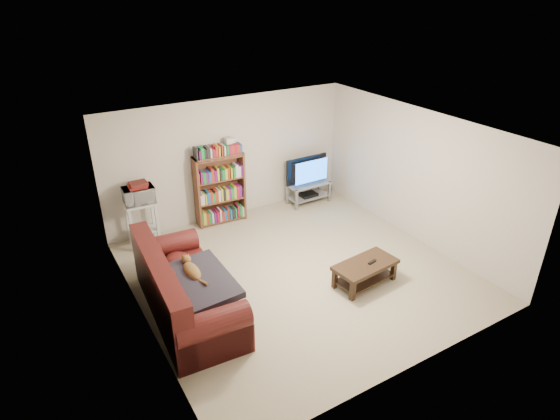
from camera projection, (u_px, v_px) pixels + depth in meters
floor at (298, 272)px, 7.73m from camera, size 5.00×5.00×0.00m
ceiling at (300, 131)px, 6.66m from camera, size 5.00×5.00×0.00m
wall_back at (229, 159)px, 9.12m from camera, size 5.00×0.00×5.00m
wall_front at (419, 290)px, 5.27m from camera, size 5.00×0.00×5.00m
wall_left at (137, 250)px, 6.05m from camera, size 0.00×5.00×5.00m
wall_right at (416, 175)px, 8.34m from camera, size 0.00×5.00×5.00m
sofa at (182, 294)px, 6.62m from camera, size 1.16×2.41×1.00m
blanket at (197, 283)px, 6.47m from camera, size 0.94×1.20×0.19m
cat at (192, 271)px, 6.61m from camera, size 0.30×0.66×0.19m
coffee_table at (365, 269)px, 7.33m from camera, size 1.08×0.62×0.37m
remote at (372, 262)px, 7.29m from camera, size 0.18×0.09×0.02m
tv_stand at (309, 189)px, 9.98m from camera, size 0.92×0.43×0.46m
television at (309, 171)px, 9.79m from camera, size 0.98×0.15×0.56m
dvd_player at (308, 195)px, 10.03m from camera, size 0.37×0.26×0.06m
bookshelf at (220, 188)px, 9.03m from camera, size 0.98×0.35×1.40m
shelf_clutter at (222, 149)px, 8.73m from camera, size 0.72×0.23×0.28m
microwave_stand at (142, 218)px, 8.29m from camera, size 0.54×0.40×0.85m
microwave at (139, 195)px, 8.09m from camera, size 0.53×0.37×0.29m
game_boxes at (137, 186)px, 8.02m from camera, size 0.32×0.28×0.05m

